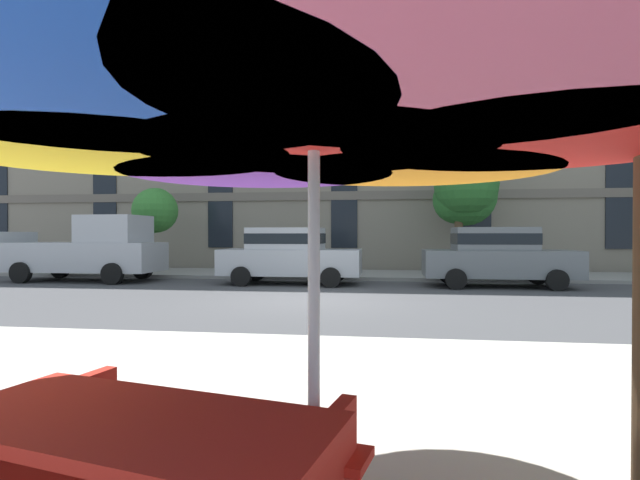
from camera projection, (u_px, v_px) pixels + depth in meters
ground_plane at (312, 300)px, 11.51m from camera, size 120.00×120.00×0.00m
sidewalk_far at (339, 274)px, 18.25m from camera, size 56.00×3.60×0.12m
apartment_building at (354, 116)px, 26.27m from camera, size 37.86×12.08×16.00m
pickup_silver at (91, 251)px, 16.26m from camera, size 5.10×2.12×2.20m
sedan_silver at (289, 254)px, 15.34m from camera, size 4.40×1.98×1.78m
sedan_gray at (497, 255)px, 14.49m from camera, size 4.40×1.98×1.78m
street_tree_left at (156, 209)px, 19.18m from camera, size 1.78×1.78×3.41m
street_tree_middle at (464, 192)px, 18.02m from camera, size 2.38×2.80×4.59m
patio_umbrella at (314, 106)px, 2.38m from camera, size 3.96×3.68×2.49m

